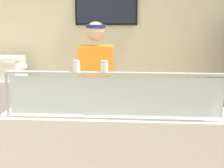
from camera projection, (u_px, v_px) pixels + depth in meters
The scene contains 10 objects.
shop_rear_unit at pixel (125, 47), 5.13m from camera, with size 6.46×0.13×2.70m.
serving_counter at pixel (117, 157), 3.28m from camera, with size 2.06×0.75×0.95m, color silver.
sneeze_guard at pixel (115, 90), 2.83m from camera, with size 1.88×0.06×0.41m.
pizza_tray at pixel (91, 108), 3.20m from camera, with size 0.41×0.41×0.04m.
pizza_server at pixel (95, 106), 3.17m from camera, with size 0.07×0.28×0.01m, color #ADAFB7.
parmesan_shaker at pixel (76, 67), 2.81m from camera, with size 0.06×0.06×0.10m.
pepper_flake_shaker at pixel (105, 67), 2.79m from camera, with size 0.06×0.06×0.10m.
worker_figure at pixel (97, 89), 3.81m from camera, with size 0.41×0.50×1.76m.
prep_shelf at pixel (9, 110), 4.95m from camera, with size 0.70×0.55×0.94m, color #B7BABF.
pizza_box_stack at pixel (6, 68), 4.83m from camera, with size 0.49×0.47×0.32m.
Camera 1 is at (1.22, -2.69, 1.82)m, focal length 54.14 mm.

